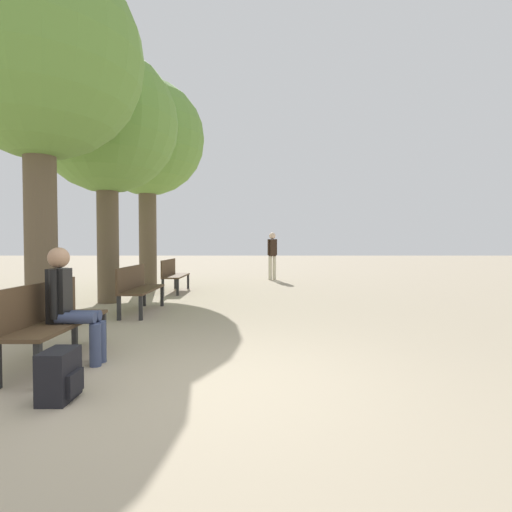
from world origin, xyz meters
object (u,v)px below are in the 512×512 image
person_seated (69,302)px  tree_row_1 (106,124)px  bench_row_1 (137,285)px  tree_row_2 (146,140)px  tree_row_0 (37,58)px  bench_row_2 (172,273)px  bench_row_0 (50,316)px  backpack (59,376)px  pedestrian_near (272,253)px

person_seated → tree_row_1: bearing=105.6°
bench_row_1 → tree_row_2: 6.24m
tree_row_0 → tree_row_1: 2.83m
bench_row_2 → tree_row_1: (-1.06, -1.99, 3.51)m
bench_row_0 → tree_row_0: (-1.06, 1.79, 3.68)m
tree_row_2 → tree_row_1: bearing=-90.0°
tree_row_0 → tree_row_1: (0.00, 2.83, -0.17)m
tree_row_1 → backpack: tree_row_1 is taller
bench_row_0 → backpack: (0.62, -1.06, -0.32)m
bench_row_0 → bench_row_1: 3.30m
person_seated → pedestrian_near: pedestrian_near is taller
tree_row_0 → tree_row_2: tree_row_2 is taller
bench_row_2 → tree_row_0: 6.15m
tree_row_0 → tree_row_2: (0.00, 6.17, 0.33)m
bench_row_0 → backpack: 1.27m
bench_row_2 → tree_row_1: tree_row_1 is taller
tree_row_0 → person_seated: (1.30, -1.83, -3.51)m
tree_row_0 → person_seated: 4.17m
person_seated → pedestrian_near: 10.65m
bench_row_1 → person_seated: 3.35m
bench_row_1 → tree_row_1: 3.89m
bench_row_0 → tree_row_2: size_ratio=0.26×
person_seated → bench_row_2: bearing=92.0°
tree_row_2 → tree_row_0: bearing=-90.0°
bench_row_1 → pedestrian_near: 7.57m
tree_row_0 → pedestrian_near: bearing=64.9°
person_seated → bench_row_1: bearing=94.1°
bench_row_0 → tree_row_1: 5.89m
bench_row_0 → backpack: size_ratio=3.83×
bench_row_2 → tree_row_0: bearing=-102.4°
bench_row_0 → person_seated: (0.24, -0.04, 0.17)m
tree_row_0 → tree_row_1: size_ratio=1.03×
bench_row_0 → tree_row_0: 4.23m
bench_row_2 → tree_row_2: 4.37m
bench_row_2 → backpack: size_ratio=3.83×
tree_row_0 → person_seated: tree_row_0 is taller
bench_row_0 → tree_row_0: size_ratio=0.29×
tree_row_2 → person_seated: tree_row_2 is taller
bench_row_1 → tree_row_2: (-1.06, 4.66, 4.01)m
person_seated → backpack: person_seated is taller
person_seated → tree_row_2: bearing=99.2°
bench_row_2 → pedestrian_near: pedestrian_near is taller
backpack → pedestrian_near: 11.59m
bench_row_0 → person_seated: person_seated is taller
tree_row_0 → backpack: bearing=-59.5°
bench_row_0 → tree_row_2: (-1.06, 7.96, 4.01)m
backpack → bench_row_0: bearing=120.2°
bench_row_0 → tree_row_0: tree_row_0 is taller
tree_row_1 → backpack: bearing=-73.5°
tree_row_0 → backpack: size_ratio=13.40×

